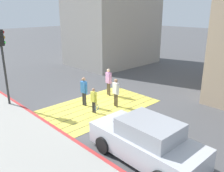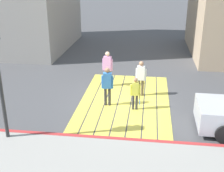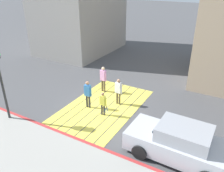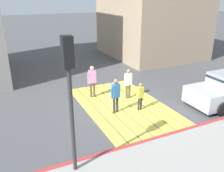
% 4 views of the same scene
% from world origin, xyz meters
% --- Properties ---
extents(ground_plane, '(120.00, 120.00, 0.00)m').
position_xyz_m(ground_plane, '(0.00, 0.00, 0.00)').
color(ground_plane, '#4C4C4F').
extents(crosswalk_stripes, '(6.40, 3.80, 0.01)m').
position_xyz_m(crosswalk_stripes, '(0.00, -0.00, 0.01)').
color(crosswalk_stripes, '#EAD64C').
rests_on(crosswalk_stripes, ground).
extents(curb_painted, '(0.16, 40.00, 0.13)m').
position_xyz_m(curb_painted, '(-3.25, 0.00, 0.07)').
color(curb_painted, '#BC3333').
rests_on(curb_painted, ground).
extents(building_far_south, '(8.00, 7.04, 8.09)m').
position_xyz_m(building_far_south, '(8.50, -7.20, 4.05)').
color(building_far_south, tan).
rests_on(building_far_south, ground).
extents(traffic_light_corner, '(0.39, 0.28, 4.24)m').
position_xyz_m(traffic_light_corner, '(-3.58, 3.62, 3.04)').
color(traffic_light_corner, '#2D2D2D').
rests_on(traffic_light_corner, ground).
extents(pedestrian_adult_lead, '(0.26, 0.50, 1.73)m').
position_xyz_m(pedestrian_adult_lead, '(1.66, 0.99, 1.01)').
color(pedestrian_adult_lead, brown).
rests_on(pedestrian_adult_lead, ground).
extents(pedestrian_adult_trailing, '(0.22, 0.47, 1.61)m').
position_xyz_m(pedestrian_adult_trailing, '(0.69, -0.64, 0.94)').
color(pedestrian_adult_trailing, brown).
rests_on(pedestrian_adult_trailing, ground).
extents(pedestrian_adult_side, '(0.24, 0.49, 1.66)m').
position_xyz_m(pedestrian_adult_side, '(-0.51, 0.68, 0.96)').
color(pedestrian_adult_side, '#333338').
rests_on(pedestrian_adult_side, ground).
extents(pedestrian_child_with_racket, '(0.28, 0.42, 1.37)m').
position_xyz_m(pedestrian_child_with_racket, '(-0.77, -0.48, 0.78)').
color(pedestrian_child_with_racket, '#333338').
rests_on(pedestrian_child_with_racket, ground).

